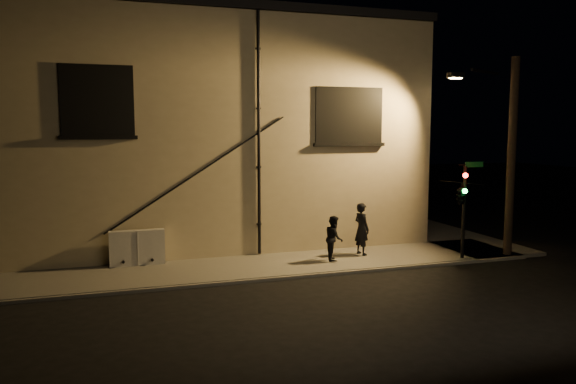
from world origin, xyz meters
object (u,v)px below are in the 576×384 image
object	(u,v)px
pedestrian_a	(362,229)
utility_cabinet	(137,248)
pedestrian_b	(334,238)
traffic_signal	(461,194)
streetlamp_pole	(508,152)

from	to	relation	value
pedestrian_a	utility_cabinet	bearing A→B (deg)	68.86
pedestrian_b	traffic_signal	bearing A→B (deg)	-88.00
pedestrian_b	traffic_signal	xyz separation A→B (m)	(4.13, -1.15, 1.45)
utility_cabinet	pedestrian_b	distance (m)	6.46
pedestrian_b	streetlamp_pole	bearing A→B (deg)	-81.79
pedestrian_a	traffic_signal	bearing A→B (deg)	-133.91
traffic_signal	streetlamp_pole	xyz separation A→B (m)	(1.94, 0.15, 1.39)
pedestrian_a	streetlamp_pole	world-z (taller)	streetlamp_pole
pedestrian_b	streetlamp_pole	xyz separation A→B (m)	(6.07, -0.99, 2.84)
utility_cabinet	streetlamp_pole	bearing A→B (deg)	-10.80
pedestrian_b	traffic_signal	size ratio (longest dim) A/B	0.46
pedestrian_a	streetlamp_pole	xyz separation A→B (m)	(4.82, -1.47, 2.67)
utility_cabinet	pedestrian_b	size ratio (longest dim) A/B	1.16
traffic_signal	streetlamp_pole	bearing A→B (deg)	4.50
utility_cabinet	streetlamp_pole	size ratio (longest dim) A/B	0.25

